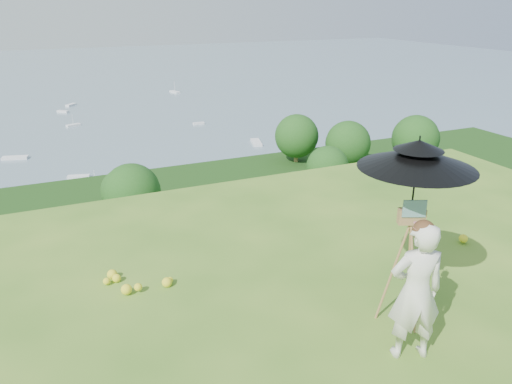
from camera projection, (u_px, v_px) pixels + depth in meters
name	position (u px, v px, depth m)	size (l,w,h in m)	color
shoreline_tier	(76.00, 262.00, 80.66)	(170.00, 28.00, 8.00)	#6C6556
bay_water	(38.00, 91.00, 220.60)	(700.00, 700.00, 0.00)	slate
slope_trees	(91.00, 253.00, 39.03)	(110.00, 50.00, 6.00)	#194314
harbor_town	(70.00, 225.00, 78.33)	(110.00, 22.00, 5.00)	beige
moored_boats	(2.00, 134.00, 148.37)	(140.00, 140.00, 0.70)	white
painter	(416.00, 292.00, 4.94)	(0.55, 0.36, 1.51)	silver
field_easel	(406.00, 262.00, 5.50)	(0.57, 0.57, 1.51)	olive
sun_umbrella	(415.00, 179.00, 5.19)	(1.22, 1.22, 0.93)	black
painter_cap	(425.00, 226.00, 4.68)	(0.21, 0.25, 0.10)	pink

